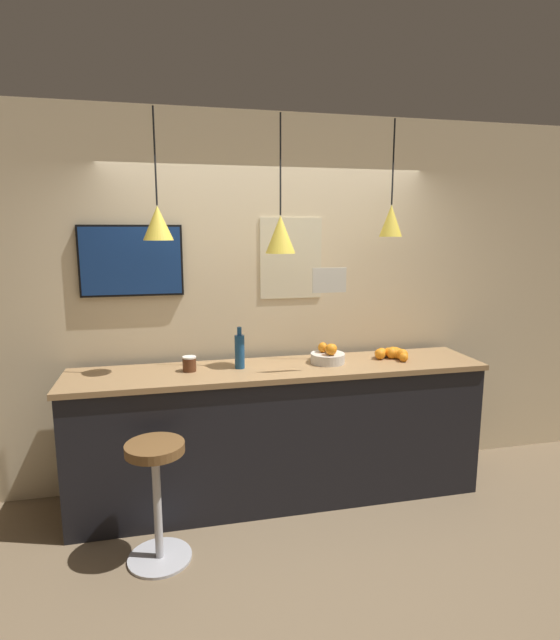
{
  "coord_description": "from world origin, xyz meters",
  "views": [
    {
      "loc": [
        -0.79,
        -2.88,
        2.02
      ],
      "look_at": [
        0.0,
        0.58,
        1.38
      ],
      "focal_mm": 28.0,
      "sensor_mm": 36.0,
      "label": 1
    }
  ],
  "objects_px": {
    "fruit_bowl": "(328,356)",
    "mounted_tv": "(131,261)",
    "juice_bottle": "(240,351)",
    "spread_jar": "(189,364)",
    "bar_stool": "(156,483)"
  },
  "relations": [
    {
      "from": "juice_bottle",
      "to": "mounted_tv",
      "type": "height_order",
      "value": "mounted_tv"
    },
    {
      "from": "juice_bottle",
      "to": "spread_jar",
      "type": "distance_m",
      "value": 0.37
    },
    {
      "from": "bar_stool",
      "to": "mounted_tv",
      "type": "distance_m",
      "value": 1.59
    },
    {
      "from": "bar_stool",
      "to": "juice_bottle",
      "type": "distance_m",
      "value": 1.06
    },
    {
      "from": "bar_stool",
      "to": "fruit_bowl",
      "type": "height_order",
      "value": "fruit_bowl"
    },
    {
      "from": "juice_bottle",
      "to": "mounted_tv",
      "type": "xyz_separation_m",
      "value": [
        -0.74,
        0.33,
        0.64
      ]
    },
    {
      "from": "fruit_bowl",
      "to": "juice_bottle",
      "type": "distance_m",
      "value": 0.67
    },
    {
      "from": "fruit_bowl",
      "to": "spread_jar",
      "type": "bearing_deg",
      "value": 179.82
    },
    {
      "from": "mounted_tv",
      "to": "bar_stool",
      "type": "bearing_deg",
      "value": -81.55
    },
    {
      "from": "fruit_bowl",
      "to": "mounted_tv",
      "type": "distance_m",
      "value": 1.62
    },
    {
      "from": "mounted_tv",
      "to": "juice_bottle",
      "type": "bearing_deg",
      "value": -23.89
    },
    {
      "from": "spread_jar",
      "to": "mounted_tv",
      "type": "xyz_separation_m",
      "value": [
        -0.38,
        0.33,
        0.71
      ]
    },
    {
      "from": "fruit_bowl",
      "to": "spread_jar",
      "type": "relative_size",
      "value": 2.4
    },
    {
      "from": "bar_stool",
      "to": "mounted_tv",
      "type": "height_order",
      "value": "mounted_tv"
    },
    {
      "from": "bar_stool",
      "to": "mounted_tv",
      "type": "xyz_separation_m",
      "value": [
        -0.14,
        0.92,
        1.29
      ]
    }
  ]
}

